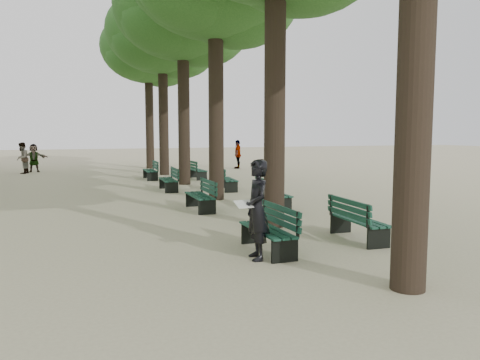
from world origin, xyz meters
name	(u,v)px	position (x,y,z in m)	size (l,w,h in m)	color
ground	(264,264)	(0.00, 0.00, 0.00)	(120.00, 120.00, 0.00)	#B9B18C
tree_central_3	(183,10)	(1.50, 13.00, 7.65)	(6.00, 6.00, 9.95)	#33261C
tree_central_4	(162,32)	(1.50, 18.00, 7.65)	(6.00, 6.00, 9.95)	#33261C
tree_central_5	(148,48)	(1.50, 23.00, 7.65)	(6.00, 6.00, 9.95)	#33261C
bench_left_0	(267,239)	(0.37, 0.73, 0.27)	(0.58, 1.80, 0.92)	black
bench_left_1	(200,201)	(0.37, 5.95, 0.27)	(0.57, 1.80, 0.92)	black
bench_left_2	(168,184)	(0.37, 10.96, 0.27)	(0.63, 1.82, 0.92)	black
bench_left_3	(150,174)	(0.37, 15.67, 0.27)	(0.60, 1.81, 0.92)	black
bench_right_0	(358,228)	(2.63, 0.99, 0.27)	(0.66, 1.83, 0.92)	black
bench_right_1	(273,199)	(2.63, 5.61, 0.27)	(0.61, 1.81, 0.92)	black
bench_right_2	(227,184)	(2.63, 10.31, 0.27)	(0.73, 1.84, 0.92)	black
bench_right_3	(197,174)	(2.63, 15.16, 0.27)	(0.65, 1.82, 0.92)	black
man_with_map	(257,210)	(-0.02, 0.32, 0.93)	(0.65, 0.77, 1.86)	black
pedestrian_c	(238,154)	(6.74, 20.73, 0.92)	(1.08, 0.37, 1.84)	#262628
pedestrian_e	(34,158)	(-5.40, 22.25, 0.83)	(1.54, 0.33, 1.66)	#262628
pedestrian_a	(22,158)	(-5.93, 21.26, 0.88)	(0.86, 0.35, 1.77)	#262628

